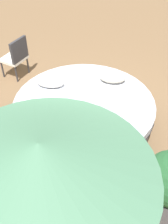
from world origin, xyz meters
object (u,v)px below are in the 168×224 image
(throw_pillow_1, at_px, (50,82))
(patio_umbrella, at_px, (41,161))
(round_bed, at_px, (84,114))
(throw_pillow_0, at_px, (112,77))
(patio_chair, at_px, (16,55))
(side_table, at_px, (101,206))

(throw_pillow_1, xyz_separation_m, patio_umbrella, (0.81, -2.81, 1.32))
(round_bed, distance_m, throw_pillow_0, 0.92)
(patio_chair, relative_size, side_table, 2.03)
(round_bed, bearing_deg, throw_pillow_1, 153.26)
(patio_umbrella, relative_size, side_table, 4.63)
(throw_pillow_1, xyz_separation_m, patio_chair, (-1.14, 1.14, -0.17))
(round_bed, distance_m, patio_umbrella, 2.99)
(patio_chair, height_order, side_table, patio_chair)
(round_bed, xyz_separation_m, patio_umbrella, (0.09, -2.44, 1.72))
(round_bed, xyz_separation_m, side_table, (0.53, -1.70, -0.12))
(throw_pillow_1, bearing_deg, patio_chair, 134.93)
(round_bed, xyz_separation_m, throw_pillow_1, (-0.72, 0.36, 0.40))
(throw_pillow_1, distance_m, patio_umbrella, 3.20)
(round_bed, height_order, throw_pillow_0, throw_pillow_0)
(round_bed, xyz_separation_m, throw_pillow_0, (0.44, 0.70, 0.41))
(round_bed, height_order, patio_chair, patio_chair)
(throw_pillow_0, height_order, patio_umbrella, patio_umbrella)
(throw_pillow_0, bearing_deg, side_table, -87.80)
(round_bed, height_order, side_table, round_bed)
(round_bed, distance_m, side_table, 1.79)
(round_bed, height_order, patio_umbrella, patio_umbrella)
(patio_umbrella, height_order, side_table, patio_umbrella)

